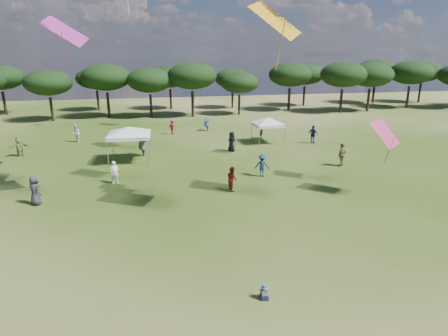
# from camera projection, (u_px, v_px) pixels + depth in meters

# --- Properties ---
(tree_line) EXTENTS (108.78, 17.63, 7.77)m
(tree_line) POSITION_uv_depth(u_px,v_px,m) (183.00, 76.00, 54.90)
(tree_line) COLOR black
(tree_line) RESTS_ON ground
(tent_left) EXTENTS (6.76, 6.76, 3.22)m
(tent_left) POSITION_uv_depth(u_px,v_px,m) (129.00, 128.00, 30.28)
(tent_left) COLOR gray
(tent_left) RESTS_ON ground
(tent_right) EXTENTS (5.53, 5.53, 2.88)m
(tent_right) POSITION_uv_depth(u_px,v_px,m) (268.00, 119.00, 36.92)
(tent_right) COLOR gray
(tent_right) RESTS_ON ground
(toddler) EXTENTS (0.43, 0.46, 0.59)m
(toddler) POSITION_uv_depth(u_px,v_px,m) (265.00, 292.00, 13.52)
(toddler) COLOR #161B32
(toddler) RESTS_ON ground
(festival_crowd) EXTENTS (28.63, 21.51, 1.88)m
(festival_crowd) POSITION_uv_depth(u_px,v_px,m) (163.00, 145.00, 32.95)
(festival_crowd) COLOR navy
(festival_crowd) RESTS_ON ground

